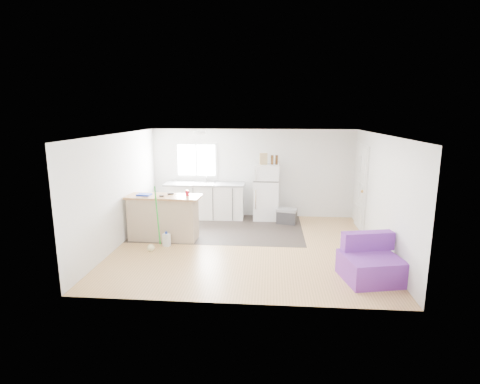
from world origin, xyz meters
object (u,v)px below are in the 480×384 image
Objects in this scene: kitchen_cabinets at (205,200)px; blue_tray at (144,195)px; cooler at (287,216)px; cleaner_jug at (166,240)px; refrigerator at (266,192)px; mop at (152,240)px; red_cup at (187,193)px; purple_seat at (370,264)px; cardboard_box at (263,159)px; peninsula at (164,217)px; bottle_right at (277,160)px; bottle_left at (272,160)px.

blue_tray is at bearing -120.61° from kitchen_cabinets.
cleaner_jug is at bearing -130.54° from cooler.
mop is (-2.32, -2.58, -0.52)m from refrigerator.
red_cup is at bearing 72.28° from cleaner_jug.
cooler is 3.48m from purple_seat.
cooler is (0.56, -0.38, -0.55)m from refrigerator.
cleaner_jug is 1.09× the size of cardboard_box.
peninsula is 6.72× the size of bottle_right.
cardboard_box reaches higher than purple_seat.
purple_seat is 4.94m from blue_tray.
mop is 4.67× the size of cardboard_box.
mop is at bearing -107.76° from cleaner_jug.
cooler is at bearing 55.28° from cleaner_jug.
kitchen_cabinets is at bearing 87.61° from red_cup.
mop is (-4.18, 1.03, -0.05)m from purple_seat.
mop is 1.29m from red_cup.
cardboard_box reaches higher than bottle_left.
red_cup is at bearing 45.34° from mop.
cooler is 1.94× the size of blue_tray.
purple_seat is 4.35× the size of bottle_left.
purple_seat is (4.14, -1.76, -0.24)m from peninsula.
mop is at bearing -128.90° from cooler.
bottle_right is (2.00, 1.76, 0.55)m from red_cup.
red_cup is 2.48m from cardboard_box.
kitchen_cabinets is at bearing 121.85° from purple_seat.
refrigerator is 4.59× the size of cleaner_jug.
kitchen_cabinets is at bearing 98.37° from cleaner_jug.
peninsula is 3.32m from bottle_right.
kitchen_cabinets is 1.96m from cardboard_box.
mop reaches higher than red_cup.
peninsula is at bearing -143.45° from bottle_left.
bottle_left is at bearing 43.04° from red_cup.
purple_seat is 4.13m from bottle_right.
mop reaches higher than cleaner_jug.
purple_seat is (3.51, -3.61, -0.21)m from kitchen_cabinets.
cardboard_box is (1.65, 1.75, 0.57)m from red_cup.
bottle_left reaches higher than refrigerator.
bottle_right is at bearing 1.29° from bottle_left.
cardboard_box is (2.03, 2.25, 1.51)m from cleaner_jug.
cardboard_box is 0.35m from bottle_right.
cleaner_jug is at bearing -136.48° from bottle_right.
peninsula is 5.60× the size of cardboard_box.
red_cup is at bearing -138.64° from bottle_right.
purple_seat is at bearing -61.46° from cardboard_box.
peninsula is at bearing -144.70° from bottle_right.
red_cup is 2.72m from bottle_right.
kitchen_cabinets reaches higher than blue_tray.
cardboard_box is (-0.63, 0.33, 1.45)m from cooler.
cardboard_box reaches higher than cleaner_jug.
bottle_left is 0.12m from bottle_right.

